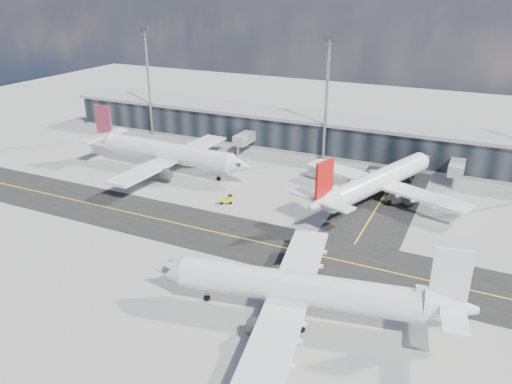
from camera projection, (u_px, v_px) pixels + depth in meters
ground at (228, 248)px, 80.07m from camera, size 300.00×300.00×0.00m
taxiway_lanes at (277, 226)px, 87.45m from camera, size 180.00×63.00×0.03m
terminal_concourse at (333, 136)px, 124.21m from camera, size 152.00×19.80×8.80m
floodlight_masts at (327, 96)px, 114.00m from camera, size 102.50×0.70×28.90m
airliner_af at (166, 152)px, 111.85m from camera, size 43.91×37.40×13.02m
airliner_redtail at (378, 181)px, 96.26m from camera, size 34.48×39.89×12.20m
airliner_near at (303, 290)px, 62.15m from camera, size 40.95×35.11×12.17m
baggage_tug at (227, 199)px, 96.11m from camera, size 2.87×2.28×1.63m
service_van at (372, 175)px, 108.49m from camera, size 3.70×6.22×1.62m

